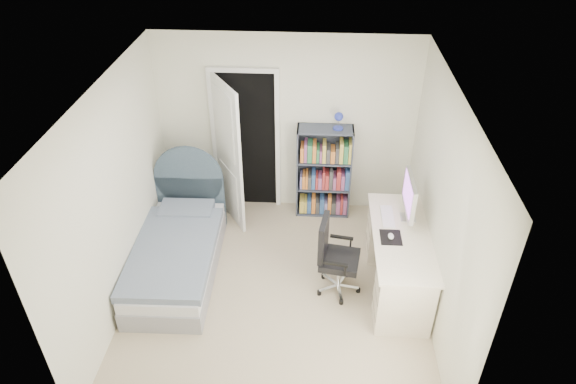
# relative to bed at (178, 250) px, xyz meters

# --- Properties ---
(room_shell) EXTENTS (3.50, 3.70, 2.60)m
(room_shell) POSITION_rel_bed_xyz_m (1.23, -0.34, 0.98)
(room_shell) COLOR tan
(room_shell) RESTS_ON ground
(door) EXTENTS (0.92, 0.72, 2.06)m
(door) POSITION_rel_bed_xyz_m (0.55, 1.21, 0.76)
(door) COLOR black
(door) RESTS_ON ground
(bed) EXTENTS (0.98, 1.99, 1.21)m
(bed) POSITION_rel_bed_xyz_m (0.00, 0.00, 0.00)
(bed) COLOR gray
(bed) RESTS_ON ground
(nightstand) EXTENTS (0.36, 0.36, 0.54)m
(nightstand) POSITION_rel_bed_xyz_m (-0.26, 1.13, 0.08)
(nightstand) COLOR tan
(nightstand) RESTS_ON ground
(floor_lamp) EXTENTS (0.19, 0.19, 1.36)m
(floor_lamp) POSITION_rel_bed_xyz_m (0.47, 1.21, 0.28)
(floor_lamp) COLOR silver
(floor_lamp) RESTS_ON ground
(bookcase) EXTENTS (0.74, 0.32, 1.56)m
(bookcase) POSITION_rel_bed_xyz_m (1.77, 1.29, 0.34)
(bookcase) COLOR #3E4554
(bookcase) RESTS_ON ground
(desk) EXTENTS (0.64, 1.59, 1.31)m
(desk) POSITION_rel_bed_xyz_m (2.61, -0.15, 0.15)
(desk) COLOR #EEE1C7
(desk) RESTS_ON ground
(office_chair) EXTENTS (0.52, 0.54, 0.98)m
(office_chair) POSITION_rel_bed_xyz_m (1.86, -0.24, 0.26)
(office_chair) COLOR silver
(office_chair) RESTS_ON ground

